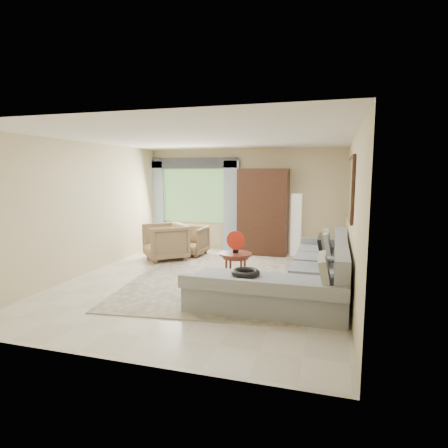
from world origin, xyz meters
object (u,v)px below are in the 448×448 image
(tv_screen, at_px, (322,250))
(floor_lamp, at_px, (296,225))
(coffee_table, at_px, (236,268))
(sectional_sofa, at_px, (304,278))
(armchair_right, at_px, (189,241))
(potted_plant, at_px, (159,238))
(armchair_left, at_px, (165,242))
(armoire, at_px, (263,212))

(tv_screen, xyz_separation_m, floor_lamp, (-0.70, 2.74, 0.03))
(coffee_table, distance_m, floor_lamp, 2.89)
(sectional_sofa, bearing_deg, tv_screen, 38.70)
(armchair_right, bearing_deg, potted_plant, 151.97)
(armchair_left, bearing_deg, sectional_sofa, 22.77)
(sectional_sofa, distance_m, floor_lamp, 3.03)
(sectional_sofa, xyz_separation_m, tv_screen, (0.27, 0.21, 0.44))
(armchair_right, relative_size, potted_plant, 1.62)
(floor_lamp, bearing_deg, coffee_table, -106.02)
(tv_screen, bearing_deg, armchair_right, 147.61)
(armchair_left, relative_size, potted_plant, 1.89)
(armoire, height_order, floor_lamp, armoire)
(tv_screen, distance_m, floor_lamp, 2.83)
(coffee_table, height_order, armchair_left, armchair_left)
(coffee_table, relative_size, armchair_right, 0.74)
(armchair_right, height_order, potted_plant, armchair_right)
(tv_screen, distance_m, coffee_table, 1.55)
(armoire, bearing_deg, sectional_sofa, -66.94)
(sectional_sofa, height_order, armchair_left, sectional_sofa)
(floor_lamp, bearing_deg, armchair_left, -155.11)
(potted_plant, xyz_separation_m, floor_lamp, (3.64, 0.05, 0.51))
(tv_screen, relative_size, armchair_right, 0.94)
(sectional_sofa, distance_m, armchair_left, 3.67)
(tv_screen, distance_m, armchair_right, 3.79)
(coffee_table, xyz_separation_m, armchair_right, (-1.69, 2.02, 0.05))
(tv_screen, bearing_deg, potted_plant, 148.17)
(tv_screen, bearing_deg, armchair_left, 158.10)
(coffee_table, bearing_deg, floor_lamp, 73.98)
(sectional_sofa, xyz_separation_m, potted_plant, (-4.07, 2.91, -0.04))
(armchair_right, distance_m, floor_lamp, 2.62)
(potted_plant, bearing_deg, armoire, -0.23)
(coffee_table, xyz_separation_m, armoire, (-0.01, 2.69, 0.74))
(coffee_table, height_order, armoire, armoire)
(armchair_left, distance_m, potted_plant, 1.51)
(armoire, bearing_deg, tv_screen, -60.80)
(armchair_right, bearing_deg, floor_lamp, 18.48)
(tv_screen, relative_size, armoire, 0.35)
(sectional_sofa, bearing_deg, coffee_table, 170.19)
(armchair_left, xyz_separation_m, armchair_right, (0.36, 0.60, -0.06))
(sectional_sofa, relative_size, coffee_table, 5.95)
(armoire, bearing_deg, coffee_table, -89.76)
(tv_screen, distance_m, armchair_left, 3.83)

